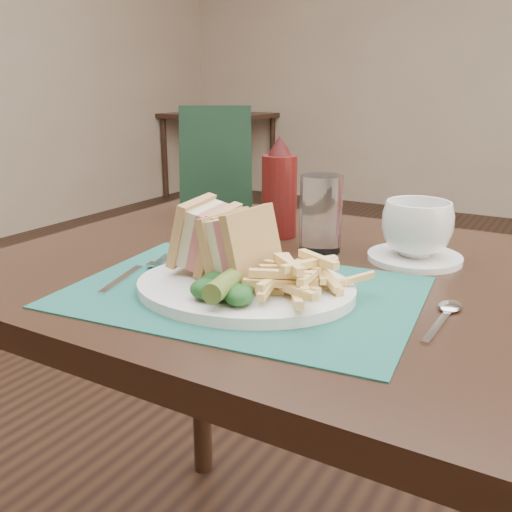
{
  "coord_description": "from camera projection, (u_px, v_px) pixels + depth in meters",
  "views": [
    {
      "loc": [
        0.41,
        -1.27,
        1.03
      ],
      "look_at": [
        0.03,
        -0.62,
        0.8
      ],
      "focal_mm": 40.0,
      "sensor_mm": 36.0,
      "label": 1
    }
  ],
  "objects": [
    {
      "name": "floor",
      "position": [
        361.0,
        477.0,
        1.55
      ],
      "size": [
        7.0,
        7.0,
        0.0
      ],
      "primitive_type": "plane",
      "color": "black",
      "rests_on": "ground"
    },
    {
      "name": "coffee_cup",
      "position": [
        417.0,
        228.0,
        0.91
      ],
      "size": [
        0.15,
        0.15,
        0.09
      ],
      "primitive_type": "imported",
      "rotation": [
        0.0,
        0.0,
        0.46
      ],
      "color": "white",
      "rests_on": "saucer"
    },
    {
      "name": "sandwich_half_a",
      "position": [
        192.0,
        233.0,
        0.82
      ],
      "size": [
        0.09,
        0.11,
        0.1
      ],
      "primitive_type": null,
      "rotation": [
        0.0,
        0.24,
        0.17
      ],
      "color": "tan",
      "rests_on": "plate"
    },
    {
      "name": "check_presenter",
      "position": [
        216.0,
        165.0,
        1.15
      ],
      "size": [
        0.17,
        0.15,
        0.23
      ],
      "primitive_type": "cube",
      "rotation": [
        -0.31,
        0.0,
        0.58
      ],
      "color": "black",
      "rests_on": "table_main"
    },
    {
      "name": "spoon",
      "position": [
        442.0,
        318.0,
        0.69
      ],
      "size": [
        0.04,
        0.15,
        0.01
      ],
      "primitive_type": null,
      "rotation": [
        0.0,
        0.0,
        -0.02
      ],
      "color": "silver",
      "rests_on": "table_main"
    },
    {
      "name": "fork",
      "position": [
        136.0,
        271.0,
        0.85
      ],
      "size": [
        0.08,
        0.17,
        0.01
      ],
      "primitive_type": null,
      "rotation": [
        0.0,
        0.0,
        0.29
      ],
      "color": "silver",
      "rests_on": "placemat"
    },
    {
      "name": "sandwich_half_b",
      "position": [
        229.0,
        241.0,
        0.78
      ],
      "size": [
        0.09,
        0.11,
        0.1
      ],
      "primitive_type": null,
      "rotation": [
        0.0,
        -0.24,
        -0.11
      ],
      "color": "tan",
      "rests_on": "plate"
    },
    {
      "name": "pickle_spear",
      "position": [
        230.0,
        280.0,
        0.72
      ],
      "size": [
        0.05,
        0.12,
        0.03
      ],
      "primitive_type": "cylinder",
      "rotation": [
        1.54,
        0.0,
        0.21
      ],
      "color": "#516928",
      "rests_on": "plate"
    },
    {
      "name": "table_main",
      "position": [
        274.0,
        461.0,
        1.02
      ],
      "size": [
        0.9,
        0.75,
        0.75
      ],
      "primitive_type": null,
      "color": "black",
      "rests_on": "ground"
    },
    {
      "name": "placemat",
      "position": [
        243.0,
        292.0,
        0.78
      ],
      "size": [
        0.5,
        0.38,
        0.0
      ],
      "primitive_type": "cube",
      "rotation": [
        0.0,
        0.0,
        0.11
      ],
      "color": "#1B594D",
      "rests_on": "table_main"
    },
    {
      "name": "drinking_glass",
      "position": [
        321.0,
        214.0,
        0.96
      ],
      "size": [
        0.08,
        0.08,
        0.13
      ],
      "primitive_type": "cylinder",
      "rotation": [
        0.0,
        0.0,
        -0.1
      ],
      "color": "white",
      "rests_on": "table_main"
    },
    {
      "name": "table_bg_left",
      "position": [
        219.0,
        155.0,
        5.28
      ],
      "size": [
        0.9,
        0.75,
        0.75
      ],
      "primitive_type": null,
      "color": "black",
      "rests_on": "ground"
    },
    {
      "name": "saucer",
      "position": [
        414.0,
        258.0,
        0.92
      ],
      "size": [
        0.16,
        0.16,
        0.01
      ],
      "primitive_type": "cylinder",
      "rotation": [
        0.0,
        0.0,
        0.08
      ],
      "color": "white",
      "rests_on": "table_main"
    },
    {
      "name": "fries_pile",
      "position": [
        299.0,
        273.0,
        0.73
      ],
      "size": [
        0.18,
        0.2,
        0.05
      ],
      "primitive_type": null,
      "color": "#F5D07A",
      "rests_on": "plate"
    },
    {
      "name": "plate",
      "position": [
        245.0,
        288.0,
        0.77
      ],
      "size": [
        0.35,
        0.3,
        0.01
      ],
      "primitive_type": null,
      "rotation": [
        0.0,
        0.0,
        0.23
      ],
      "color": "white",
      "rests_on": "placemat"
    },
    {
      "name": "kale_garnish",
      "position": [
        221.0,
        288.0,
        0.71
      ],
      "size": [
        0.11,
        0.08,
        0.03
      ],
      "primitive_type": null,
      "color": "#153B19",
      "rests_on": "plate"
    },
    {
      "name": "ketchup_bottle",
      "position": [
        279.0,
        187.0,
        1.04
      ],
      "size": [
        0.08,
        0.08,
        0.19
      ],
      "primitive_type": null,
      "rotation": [
        0.0,
        0.0,
        0.23
      ],
      "color": "#500F0D",
      "rests_on": "table_main"
    }
  ]
}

